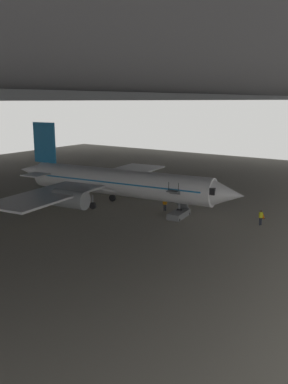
% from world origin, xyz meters
% --- Properties ---
extents(ground_plane, '(110.00, 110.00, 0.00)m').
position_xyz_m(ground_plane, '(0.00, 0.00, 0.00)').
color(ground_plane, gray).
extents(hangar_structure, '(121.00, 99.00, 15.40)m').
position_xyz_m(hangar_structure, '(-0.05, 13.75, 14.78)').
color(hangar_structure, '#4C4F54').
rests_on(hangar_structure, ground_plane).
extents(airplane_main, '(31.97, 32.96, 10.47)m').
position_xyz_m(airplane_main, '(0.41, -0.54, 3.27)').
color(airplane_main, white).
rests_on(airplane_main, ground_plane).
extents(boarding_stairs, '(4.12, 1.87, 4.45)m').
position_xyz_m(boarding_stairs, '(0.86, -9.72, 0.71)').
color(boarding_stairs, slate).
rests_on(boarding_stairs, ground_plane).
extents(crew_worker_near_nose, '(0.46, 0.39, 1.71)m').
position_xyz_m(crew_worker_near_nose, '(3.23, -18.70, 0.98)').
color(crew_worker_near_nose, '#232838').
rests_on(crew_worker_near_nose, ground_plane).
extents(crew_worker_by_stairs, '(0.38, 0.47, 1.63)m').
position_xyz_m(crew_worker_by_stairs, '(2.33, -6.93, 0.93)').
color(crew_worker_by_stairs, '#232838').
rests_on(crew_worker_by_stairs, ground_plane).
extents(traffic_cone_orange, '(0.36, 0.36, 0.60)m').
position_xyz_m(traffic_cone_orange, '(5.94, -18.15, 0.29)').
color(traffic_cone_orange, black).
rests_on(traffic_cone_orange, ground_plane).
extents(baggage_tug, '(1.81, 2.45, 0.90)m').
position_xyz_m(baggage_tug, '(-6.72, 9.07, 0.53)').
color(baggage_tug, yellow).
rests_on(baggage_tug, ground_plane).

